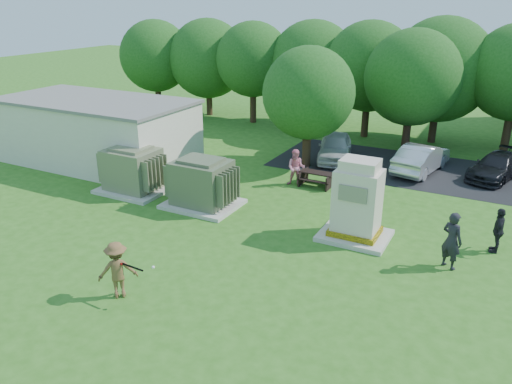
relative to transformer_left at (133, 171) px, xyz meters
The scene contains 17 objects.
ground 7.96m from the transformer_left, 34.70° to the right, with size 120.00×120.00×0.00m, color #2D6619.
service_building 5.19m from the transformer_left, 150.95° to the left, with size 10.00×5.00×3.20m, color beige.
service_building_roof 5.64m from the transformer_left, 150.95° to the left, with size 10.20×5.20×0.15m, color slate.
parking_strip 16.25m from the transformer_left, 33.69° to the left, with size 20.00×6.00×0.01m, color #232326.
transformer_left is the anchor object (origin of this frame).
transformer_right 3.70m from the transformer_left, ahead, with size 3.00×2.40×2.07m.
generator_cabinet 10.28m from the transformer_left, ahead, with size 2.46×2.01×3.00m.
picnic_table 8.39m from the transformer_left, 32.36° to the left, with size 1.56×1.17×0.67m.
batter 8.68m from the transformer_left, 52.21° to the right, with size 1.13×0.65×1.75m, color brown.
person_by_generator 13.63m from the transformer_left, ahead, with size 0.71×0.47×1.94m, color black.
person_at_picnic 7.41m from the transformer_left, 33.27° to the left, with size 0.84×0.65×1.73m, color pink.
person_walking_right 14.95m from the transformer_left, ahead, with size 0.95×0.39×1.62m, color black.
car_white 10.84m from the transformer_left, 53.32° to the left, with size 1.69×4.20×1.43m, color silver.
car_silver_a 14.06m from the transformer_left, 38.79° to the left, with size 1.51×4.33×1.43m, color silver.
car_dark 17.27m from the transformer_left, 33.48° to the left, with size 1.68×4.13×1.20m, color black.
batting_equipment 9.07m from the transformer_left, 49.23° to the right, with size 1.30×0.20×0.20m.
tree_row 16.56m from the transformer_left, 59.50° to the left, with size 41.30×13.30×7.30m.
Camera 1 is at (8.20, -11.62, 8.21)m, focal length 35.00 mm.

